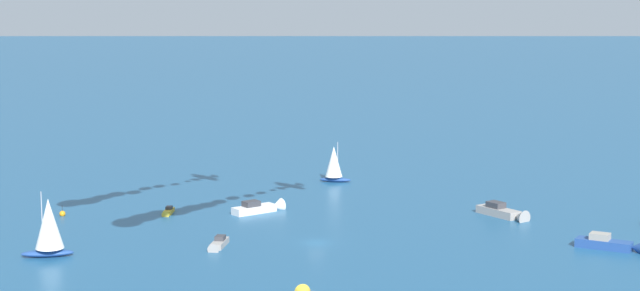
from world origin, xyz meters
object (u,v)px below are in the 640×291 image
Objects in this scene: sailboat_far_port at (49,227)px; motorboat_mid_cluster at (218,244)px; motorboat_outer_ring_b at (613,244)px; motorboat_outer_ring_c at (504,213)px; motorboat_offshore at (261,208)px; marker_buoy at (62,214)px; sailboat_inshore at (334,164)px; motorboat_near_centre at (168,212)px.

sailboat_far_port is 1.43× the size of motorboat_mid_cluster.
motorboat_outer_ring_c is (-26.29, -3.77, 0.02)m from motorboat_outer_ring_b.
sailboat_far_port is at bearing -64.26° from motorboat_offshore.
marker_buoy is (-9.60, -34.51, -0.42)m from motorboat_offshore.
sailboat_inshore is 0.81× the size of motorboat_offshore.
motorboat_outer_ring_c is (19.78, 39.61, 0.04)m from motorboat_offshore.
motorboat_mid_cluster is 53.93m from motorboat_outer_ring_c.
motorboat_offshore is 0.95× the size of motorboat_outer_ring_c.
motorboat_offshore is (-19.13, 39.68, -3.81)m from sailboat_far_port.
marker_buoy reaches higher than motorboat_near_centre.
motorboat_outer_ring_b is (46.07, 43.38, 0.02)m from motorboat_offshore.
sailboat_inshore is 46.21m from motorboat_outer_ring_c.
motorboat_outer_ring_b is at bearing 49.83° from motorboat_near_centre.
sailboat_far_port is 0.95× the size of motorboat_offshore.
motorboat_mid_cluster is at bearing -39.32° from sailboat_inshore.
motorboat_outer_ring_c is 5.34× the size of marker_buoy.
sailboat_far_port is 44.21m from motorboat_offshore.
motorboat_near_centre is at bearing 135.14° from sailboat_far_port.
motorboat_mid_cluster is at bearing 4.41° from motorboat_near_centre.
motorboat_outer_ring_b is (26.94, 83.05, -3.79)m from sailboat_far_port.
motorboat_outer_ring_b reaches higher than marker_buoy.
marker_buoy is at bearing -106.15° from motorboat_near_centre.
sailboat_inshore is (-19.20, 40.14, 3.51)m from motorboat_near_centre.
motorboat_outer_ring_b is 0.88× the size of motorboat_outer_ring_c.
motorboat_outer_ring_b is 95.74m from marker_buoy.
motorboat_offshore reaches higher than marker_buoy.
motorboat_offshore is at bearing 74.46° from marker_buoy.
motorboat_outer_ring_c is at bearing 20.04° from sailboat_inshore.
motorboat_near_centre is at bearing 73.85° from marker_buoy.
motorboat_near_centre is 44.63m from sailboat_inshore.
motorboat_offshore is 63.28m from motorboat_outer_ring_b.
sailboat_inshore is 0.87× the size of motorboat_outer_ring_b.
motorboat_outer_ring_c is at bearing 66.68° from motorboat_near_centre.
motorboat_outer_ring_b reaches higher than motorboat_mid_cluster.
motorboat_outer_ring_c reaches higher than marker_buoy.
motorboat_outer_ring_c reaches higher than motorboat_offshore.
motorboat_mid_cluster is (27.23, 2.10, 0.13)m from motorboat_near_centre.
motorboat_offshore reaches higher than motorboat_near_centre.
sailboat_inshore is 33.62m from motorboat_offshore.
sailboat_inshore is 60.07m from marker_buoy.
sailboat_far_port is 0.90× the size of motorboat_outer_ring_c.
motorboat_near_centre is 0.49× the size of motorboat_outer_ring_c.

